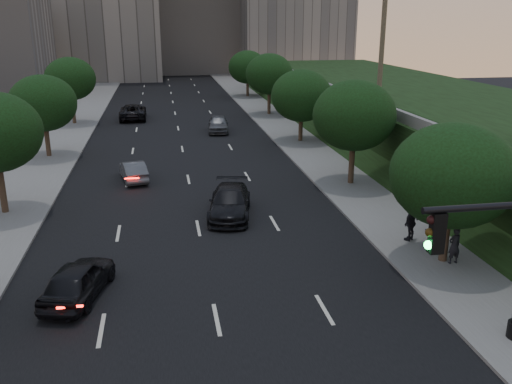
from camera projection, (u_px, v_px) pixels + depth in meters
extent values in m
cube|color=black|center=(183.00, 155.00, 42.79)|extent=(16.00, 140.00, 0.02)
cube|color=slate|center=(309.00, 149.00, 44.47)|extent=(4.50, 140.00, 0.15)
cube|color=slate|center=(48.00, 160.00, 41.08)|extent=(4.50, 140.00, 0.15)
cube|color=black|center=(456.00, 126.00, 43.95)|extent=(18.00, 90.00, 4.00)
cube|color=slate|center=(358.00, 99.00, 41.82)|extent=(0.35, 90.00, 0.70)
cube|color=#A49E96|center=(194.00, 4.00, 107.34)|extent=(22.00, 18.00, 26.00)
cylinder|color=#38281C|center=(445.00, 233.00, 23.43)|extent=(0.36, 0.36, 2.86)
ellipsoid|color=black|center=(452.00, 175.00, 22.64)|extent=(5.20, 5.20, 4.42)
cylinder|color=#38281C|center=(352.00, 161.00, 34.63)|extent=(0.36, 0.36, 3.21)
ellipsoid|color=black|center=(354.00, 115.00, 33.74)|extent=(5.20, 5.20, 4.42)
cylinder|color=#38281C|center=(301.00, 126.00, 46.88)|extent=(0.36, 0.36, 2.86)
ellipsoid|color=black|center=(301.00, 96.00, 46.08)|extent=(5.20, 5.20, 4.42)
cylinder|color=#38281C|center=(269.00, 101.00, 59.95)|extent=(0.36, 0.36, 3.21)
ellipsoid|color=black|center=(269.00, 74.00, 59.06)|extent=(5.20, 5.20, 4.42)
cylinder|color=#38281C|center=(248.00, 86.00, 74.07)|extent=(0.36, 0.36, 2.86)
ellipsoid|color=black|center=(247.00, 67.00, 73.28)|extent=(5.20, 5.20, 4.42)
cylinder|color=#38281C|center=(2.00, 186.00, 29.34)|extent=(0.36, 0.36, 3.26)
cylinder|color=#38281C|center=(47.00, 139.00, 41.58)|extent=(0.36, 0.36, 2.99)
ellipsoid|color=black|center=(43.00, 103.00, 40.75)|extent=(5.00, 5.00, 4.25)
cylinder|color=#38281C|center=(73.00, 108.00, 54.67)|extent=(0.36, 0.36, 3.26)
ellipsoid|color=black|center=(70.00, 79.00, 53.76)|extent=(5.00, 5.00, 4.25)
cylinder|color=#4C4233|center=(385.00, 6.00, 42.01)|extent=(0.40, 0.40, 14.50)
cube|color=black|center=(437.00, 233.00, 11.98)|extent=(0.32, 0.22, 0.95)
sphere|color=black|center=(431.00, 220.00, 11.84)|extent=(0.20, 0.20, 0.20)
sphere|color=#3F2B0A|center=(430.00, 232.00, 11.94)|extent=(0.20, 0.20, 0.20)
sphere|color=#19F24C|center=(428.00, 245.00, 12.03)|extent=(0.20, 0.20, 0.20)
imported|color=black|center=(78.00, 280.00, 20.72)|extent=(2.79, 4.65, 1.48)
imported|color=#525458|center=(133.00, 171.00, 35.86)|extent=(2.16, 4.22, 1.33)
imported|color=black|center=(133.00, 112.00, 57.72)|extent=(2.78, 5.92, 1.64)
imported|color=black|center=(230.00, 202.00, 29.41)|extent=(3.11, 5.61, 1.54)
imported|color=#505357|center=(218.00, 124.00, 51.26)|extent=(2.34, 4.83, 1.59)
imported|color=black|center=(454.00, 246.00, 23.27)|extent=(0.65, 0.48, 1.64)
imported|color=black|center=(432.00, 214.00, 26.90)|extent=(0.93, 0.76, 1.77)
imported|color=black|center=(411.00, 222.00, 25.69)|extent=(1.14, 0.98, 1.84)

